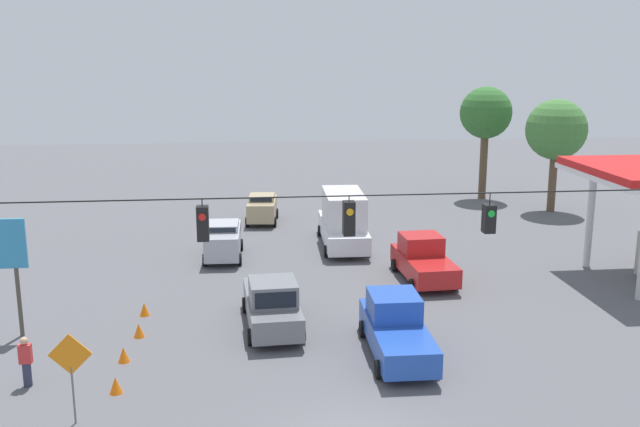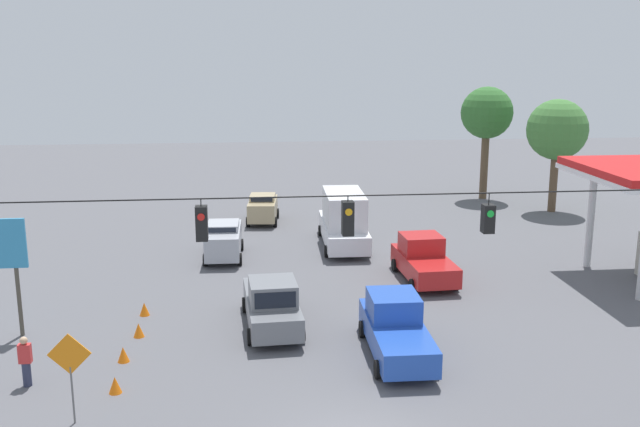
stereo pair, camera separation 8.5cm
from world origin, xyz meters
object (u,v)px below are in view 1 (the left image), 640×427
(box_truck_white_oncoming_deep, at_px, (343,220))
(tree_horizon_right, at_px, (556,130))
(sedan_tan_withflow_deep, at_px, (262,208))
(traffic_cone_nearest, at_px, (116,385))
(pickup_truck_red_oncoming_far, at_px, (423,260))
(pickup_truck_grey_withflow_mid, at_px, (272,304))
(pedestrian, at_px, (26,362))
(overhead_signal_span, at_px, (346,272))
(work_zone_sign, at_px, (71,361))
(tree_horizon_left, at_px, (486,114))
(sedan_silver_withflow_far, at_px, (223,239))
(pickup_truck_blue_crossing_near, at_px, (396,328))
(traffic_cone_second, at_px, (124,355))
(traffic_cone_fourth, at_px, (144,309))
(traffic_cone_third, at_px, (139,330))

(box_truck_white_oncoming_deep, distance_m, tree_horizon_right, 17.84)
(sedan_tan_withflow_deep, xyz_separation_m, traffic_cone_nearest, (5.33, 23.37, -0.67))
(pickup_truck_red_oncoming_far, relative_size, sedan_tan_withflow_deep, 1.29)
(pickup_truck_grey_withflow_mid, distance_m, pedestrian, 9.31)
(overhead_signal_span, height_order, pickup_truck_grey_withflow_mid, overhead_signal_span)
(overhead_signal_span, relative_size, traffic_cone_nearest, 38.92)
(work_zone_sign, relative_size, tree_horizon_right, 0.37)
(traffic_cone_nearest, bearing_deg, work_zone_sign, 64.86)
(tree_horizon_left, bearing_deg, traffic_cone_nearest, 53.24)
(sedan_silver_withflow_far, relative_size, pickup_truck_blue_crossing_near, 0.80)
(pickup_truck_grey_withflow_mid, distance_m, traffic_cone_second, 6.09)
(traffic_cone_fourth, bearing_deg, traffic_cone_nearest, 90.18)
(pickup_truck_blue_crossing_near, xyz_separation_m, box_truck_white_oncoming_deep, (-0.08, -14.84, 0.57))
(pickup_truck_blue_crossing_near, height_order, box_truck_white_oncoming_deep, box_truck_white_oncoming_deep)
(pickup_truck_red_oncoming_far, bearing_deg, sedan_tan_withflow_deep, -59.67)
(sedan_silver_withflow_far, xyz_separation_m, traffic_cone_fourth, (3.07, 8.36, -0.73))
(box_truck_white_oncoming_deep, bearing_deg, work_zone_sign, 60.61)
(sedan_tan_withflow_deep, relative_size, pickup_truck_blue_crossing_near, 0.71)
(pickup_truck_red_oncoming_far, bearing_deg, traffic_cone_second, 32.38)
(traffic_cone_second, bearing_deg, work_zone_sign, 80.26)
(traffic_cone_third, relative_size, tree_horizon_right, 0.07)
(pickup_truck_blue_crossing_near, bearing_deg, pedestrian, 6.08)
(tree_horizon_left, bearing_deg, tree_horizon_right, 123.74)
(pickup_truck_red_oncoming_far, height_order, pickup_truck_blue_crossing_near, same)
(pickup_truck_grey_withflow_mid, bearing_deg, work_zone_sign, 48.67)
(traffic_cone_second, distance_m, work_zone_sign, 4.64)
(box_truck_white_oncoming_deep, height_order, tree_horizon_right, tree_horizon_right)
(sedan_tan_withflow_deep, height_order, tree_horizon_right, tree_horizon_right)
(pickup_truck_red_oncoming_far, height_order, sedan_tan_withflow_deep, pickup_truck_red_oncoming_far)
(pickup_truck_grey_withflow_mid, distance_m, pickup_truck_red_oncoming_far, 9.31)
(traffic_cone_fourth, bearing_deg, sedan_tan_withflow_deep, -108.11)
(traffic_cone_third, bearing_deg, sedan_silver_withflow_far, -105.51)
(traffic_cone_nearest, bearing_deg, tree_horizon_left, -126.76)
(work_zone_sign, bearing_deg, tree_horizon_left, -126.16)
(sedan_tan_withflow_deep, xyz_separation_m, box_truck_white_oncoming_deep, (-4.43, 6.36, 0.59))
(sedan_tan_withflow_deep, height_order, traffic_cone_second, sedan_tan_withflow_deep)
(work_zone_sign, bearing_deg, pickup_truck_red_oncoming_far, -137.64)
(pickup_truck_grey_withflow_mid, relative_size, pickup_truck_blue_crossing_near, 0.99)
(pickup_truck_blue_crossing_near, bearing_deg, pickup_truck_red_oncoming_far, -110.29)
(pickup_truck_red_oncoming_far, xyz_separation_m, pedestrian, (15.77, 9.79, -0.11))
(overhead_signal_span, distance_m, work_zone_sign, 8.48)
(sedan_silver_withflow_far, bearing_deg, overhead_signal_span, 102.52)
(tree_horizon_right, bearing_deg, pickup_truck_red_oncoming_far, 48.13)
(sedan_silver_withflow_far, distance_m, traffic_cone_nearest, 15.69)
(sedan_silver_withflow_far, bearing_deg, sedan_tan_withflow_deep, -105.89)
(box_truck_white_oncoming_deep, distance_m, tree_horizon_left, 18.22)
(tree_horizon_right, bearing_deg, pickup_truck_grey_withflow_mid, 44.14)
(pickup_truck_blue_crossing_near, height_order, traffic_cone_second, pickup_truck_blue_crossing_near)
(pickup_truck_grey_withflow_mid, xyz_separation_m, traffic_cone_third, (5.19, 0.45, -0.70))
(traffic_cone_nearest, xyz_separation_m, work_zone_sign, (0.86, 1.84, 1.71))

